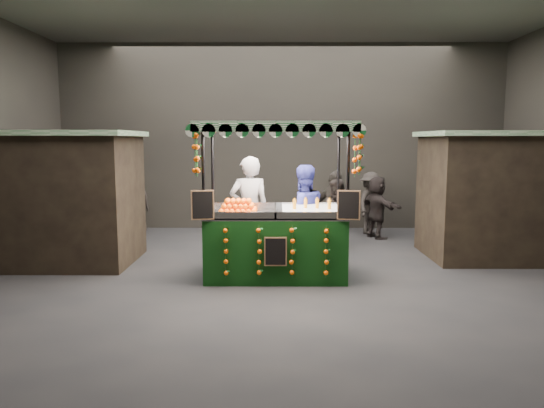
{
  "coord_description": "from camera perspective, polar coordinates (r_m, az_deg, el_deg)",
  "views": [
    {
      "loc": [
        -0.19,
        -8.91,
        2.43
      ],
      "look_at": [
        -0.24,
        0.45,
        1.24
      ],
      "focal_mm": 33.57,
      "sensor_mm": 36.0,
      "label": 1
    }
  ],
  "objects": [
    {
      "name": "shopper_3",
      "position": [
        13.36,
        10.97,
        0.1
      ],
      "size": [
        1.07,
        1.2,
        1.61
      ],
      "rotation": [
        0.0,
        0.0,
        0.99
      ],
      "color": "black",
      "rests_on": "ground"
    },
    {
      "name": "shopper_6",
      "position": [
        13.7,
        7.12,
        0.36
      ],
      "size": [
        0.48,
        0.65,
        1.62
      ],
      "rotation": [
        0.0,
        0.0,
        -1.39
      ],
      "color": "black",
      "rests_on": "ground"
    },
    {
      "name": "juice_stall",
      "position": [
        8.98,
        0.46,
        -2.93
      ],
      "size": [
        2.82,
        1.66,
        2.73
      ],
      "color": "black",
      "rests_on": "ground"
    },
    {
      "name": "ground",
      "position": [
        9.24,
        1.5,
        -8.03
      ],
      "size": [
        12.0,
        12.0,
        0.0
      ],
      "primitive_type": "plane",
      "color": "black",
      "rests_on": "ground"
    },
    {
      "name": "shopper_0",
      "position": [
        11.87,
        -18.63,
        -1.08
      ],
      "size": [
        0.67,
        0.54,
        1.59
      ],
      "rotation": [
        0.0,
        0.0,
        0.3
      ],
      "color": "#2A2622",
      "rests_on": "ground"
    },
    {
      "name": "shopper_1",
      "position": [
        11.12,
        7.43,
        -1.3
      ],
      "size": [
        0.93,
        0.82,
        1.59
      ],
      "rotation": [
        0.0,
        0.0,
        -0.33
      ],
      "color": "black",
      "rests_on": "ground"
    },
    {
      "name": "shopper_4",
      "position": [
        13.54,
        -15.39,
        0.49
      ],
      "size": [
        1.05,
        0.93,
        1.81
      ],
      "rotation": [
        0.0,
        0.0,
        3.64
      ],
      "color": "#2D2825",
      "rests_on": "ground"
    },
    {
      "name": "neighbour_stall_left",
      "position": [
        10.82,
        -22.58,
        0.72
      ],
      "size": [
        3.0,
        2.2,
        2.6
      ],
      "color": "black",
      "rests_on": "ground"
    },
    {
      "name": "vendor_grey",
      "position": [
        9.92,
        -2.56,
        -0.74
      ],
      "size": [
        0.84,
        0.63,
        2.11
      ],
      "rotation": [
        0.0,
        0.0,
        3.31
      ],
      "color": "gray",
      "rests_on": "ground"
    },
    {
      "name": "shopper_2",
      "position": [
        11.84,
        6.99,
        -0.51
      ],
      "size": [
        1.02,
        0.97,
        1.7
      ],
      "rotation": [
        0.0,
        0.0,
        2.42
      ],
      "color": "#292521",
      "rests_on": "ground"
    },
    {
      "name": "neighbour_stall_right",
      "position": [
        11.43,
        23.98,
        0.97
      ],
      "size": [
        3.0,
        2.2,
        2.6
      ],
      "color": "black",
      "rests_on": "ground"
    },
    {
      "name": "vendor_blue",
      "position": [
        9.81,
        3.46,
        -1.31
      ],
      "size": [
        1.13,
        1.0,
        1.95
      ],
      "rotation": [
        0.0,
        0.0,
        3.46
      ],
      "color": "navy",
      "rests_on": "ground"
    },
    {
      "name": "shopper_5",
      "position": [
        12.83,
        11.71,
        -0.34
      ],
      "size": [
        1.01,
        1.5,
        1.55
      ],
      "rotation": [
        0.0,
        0.0,
        1.99
      ],
      "color": "black",
      "rests_on": "ground"
    },
    {
      "name": "market_hall",
      "position": [
        8.96,
        1.57,
        13.32
      ],
      "size": [
        12.1,
        10.1,
        5.05
      ],
      "color": "black",
      "rests_on": "ground"
    }
  ]
}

